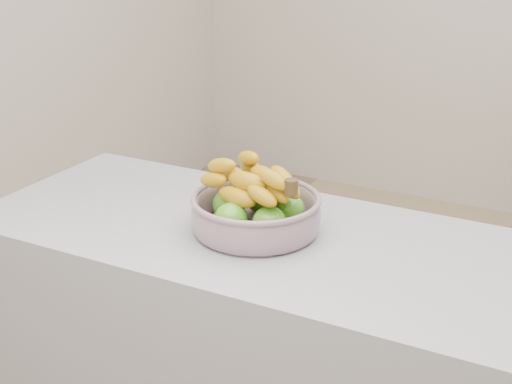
% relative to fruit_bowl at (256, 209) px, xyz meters
% --- Properties ---
extents(fruit_bowl, '(0.31, 0.31, 0.16)m').
position_rel_fruit_bowl_xyz_m(fruit_bowl, '(0.00, 0.00, 0.00)').
color(fruit_bowl, '#A2ABC2').
rests_on(fruit_bowl, counter).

